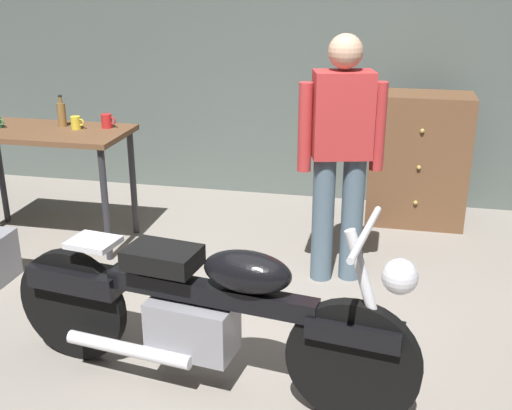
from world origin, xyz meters
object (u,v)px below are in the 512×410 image
Objects in this scene: motorcycle at (204,310)px; bottle at (62,114)px; mug_red_diner at (107,121)px; mug_yellow_tall at (76,123)px; wooden_dresser at (418,160)px; person_standing at (341,150)px.

bottle reaches higher than motorcycle.
mug_red_diner reaches higher than motorcycle.
mug_yellow_tall is 0.23m from mug_red_diner.
mug_yellow_tall is at bearing -160.11° from wooden_dresser.
person_standing is 1.52× the size of wooden_dresser.
bottle is at bearing -176.27° from mug_red_diner.
motorcycle is 2.21m from mug_red_diner.
motorcycle is 1.98× the size of wooden_dresser.
person_standing is 14.46× the size of mug_red_diner.
person_standing reaches higher than wooden_dresser.
wooden_dresser reaches higher than mug_yellow_tall.
motorcycle is 20.40× the size of mug_yellow_tall.
motorcycle is 1.56m from person_standing.
wooden_dresser is at bearing 17.69° from bottle.
wooden_dresser is at bearing 19.67° from mug_red_diner.
motorcycle is at bearing -112.95° from wooden_dresser.
mug_red_diner is at bearing 3.73° from bottle.
bottle is at bearing 156.63° from mug_yellow_tall.
person_standing is 15.65× the size of mug_yellow_tall.
wooden_dresser is (1.10, 2.59, 0.10)m from motorcycle.
wooden_dresser is 2.89m from bottle.
wooden_dresser reaches higher than mug_red_diner.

